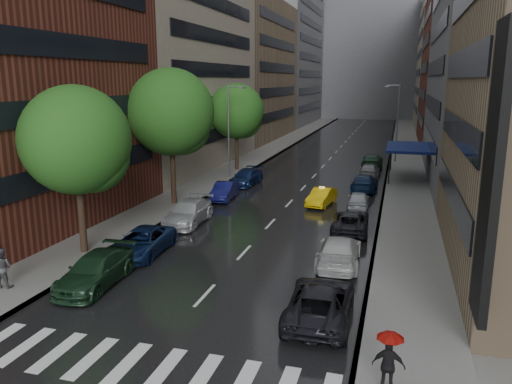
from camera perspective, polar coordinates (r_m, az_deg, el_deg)
ground at (r=20.06m, az=-10.28°, el=-16.11°), size 220.00×220.00×0.00m
road at (r=66.84m, az=8.94°, el=4.31°), size 14.00×140.00×0.01m
sidewalk_left at (r=68.50m, az=1.44°, el=4.73°), size 4.00×140.00×0.15m
sidewalk_right at (r=66.35m, az=16.69°, el=3.93°), size 4.00×140.00×0.15m
crosswalk at (r=18.45m, az=-12.58°, el=-18.94°), size 13.15×2.80×0.01m
buildings_left at (r=78.20m, az=-1.25°, el=17.41°), size 8.00×108.00×38.00m
buildings_right at (r=72.89m, az=22.35°, el=16.08°), size 8.05×109.10×36.00m
building_far at (r=134.05m, az=13.01°, el=15.15°), size 40.00×14.00×32.00m
tree_near at (r=28.57m, az=-19.91°, el=5.58°), size 5.89×5.89×9.39m
tree_mid at (r=38.63m, az=-9.70°, el=8.98°), size 6.60×6.60×10.52m
tree_far at (r=53.33m, az=-2.26°, el=9.21°), size 5.81×5.81×9.27m
taxi at (r=39.26m, az=7.51°, el=-0.54°), size 2.04×4.23×1.34m
parked_cars_left at (r=33.85m, az=-8.05°, el=-2.58°), size 2.68×29.55×1.56m
parked_cars_right at (r=37.59m, az=11.49°, el=-1.19°), size 2.68×42.99×1.54m
ped_black_umbrella at (r=26.07m, az=-27.10°, el=-7.14°), size 1.02×0.98×2.09m
ped_red_umbrella at (r=16.59m, az=14.97°, el=-17.69°), size 1.03×0.82×2.01m
street_lamp_left at (r=48.54m, az=-3.07°, el=7.13°), size 1.74×0.22×9.00m
street_lamp_right at (r=60.84m, az=15.79°, el=7.81°), size 1.74×0.22×9.00m
awning at (r=51.07m, az=16.97°, el=4.89°), size 4.00×8.00×3.12m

